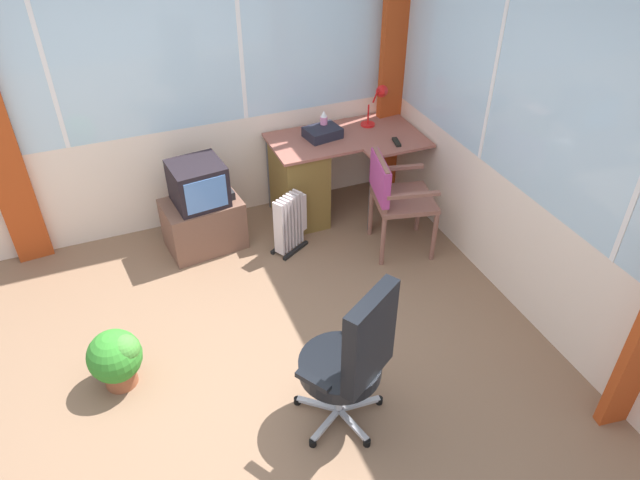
{
  "coord_description": "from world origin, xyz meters",
  "views": [
    {
      "loc": [
        -0.45,
        -2.61,
        3.14
      ],
      "look_at": [
        0.83,
        0.56,
        0.61
      ],
      "focal_mm": 33.1,
      "sensor_mm": 36.0,
      "label": 1
    }
  ],
  "objects_px": {
    "potted_plant": "(117,357)",
    "space_heater": "(291,222)",
    "spray_bottle": "(324,123)",
    "desk": "(305,178)",
    "tv_remote": "(397,142)",
    "paper_tray": "(323,133)",
    "wooden_armchair": "(391,191)",
    "desk_lamp": "(379,100)",
    "tv_on_stand": "(202,211)",
    "office_chair": "(353,356)"
  },
  "relations": [
    {
      "from": "wooden_armchair",
      "to": "tv_on_stand",
      "type": "relative_size",
      "value": 1.09
    },
    {
      "from": "wooden_armchair",
      "to": "tv_on_stand",
      "type": "bearing_deg",
      "value": 156.8
    },
    {
      "from": "desk_lamp",
      "to": "tv_on_stand",
      "type": "height_order",
      "value": "desk_lamp"
    },
    {
      "from": "office_chair",
      "to": "paper_tray",
      "type": "bearing_deg",
      "value": 71.99
    },
    {
      "from": "tv_on_stand",
      "to": "potted_plant",
      "type": "relative_size",
      "value": 1.87
    },
    {
      "from": "tv_remote",
      "to": "paper_tray",
      "type": "bearing_deg",
      "value": 160.3
    },
    {
      "from": "spray_bottle",
      "to": "paper_tray",
      "type": "xyz_separation_m",
      "value": [
        -0.04,
        -0.07,
        -0.06
      ]
    },
    {
      "from": "tv_on_stand",
      "to": "potted_plant",
      "type": "xyz_separation_m",
      "value": [
        -0.88,
        -1.31,
        -0.11
      ]
    },
    {
      "from": "space_heater",
      "to": "wooden_armchair",
      "type": "bearing_deg",
      "value": -21.79
    },
    {
      "from": "desk",
      "to": "paper_tray",
      "type": "bearing_deg",
      "value": 10.51
    },
    {
      "from": "wooden_armchair",
      "to": "office_chair",
      "type": "relative_size",
      "value": 0.81
    },
    {
      "from": "tv_on_stand",
      "to": "tv_remote",
      "type": "bearing_deg",
      "value": -6.9
    },
    {
      "from": "space_heater",
      "to": "potted_plant",
      "type": "height_order",
      "value": "space_heater"
    },
    {
      "from": "wooden_armchair",
      "to": "paper_tray",
      "type": "bearing_deg",
      "value": 111.49
    },
    {
      "from": "desk",
      "to": "office_chair",
      "type": "distance_m",
      "value": 2.34
    },
    {
      "from": "desk_lamp",
      "to": "tv_on_stand",
      "type": "relative_size",
      "value": 0.48
    },
    {
      "from": "wooden_armchair",
      "to": "space_heater",
      "type": "relative_size",
      "value": 1.65
    },
    {
      "from": "tv_remote",
      "to": "space_heater",
      "type": "height_order",
      "value": "tv_remote"
    },
    {
      "from": "tv_on_stand",
      "to": "potted_plant",
      "type": "height_order",
      "value": "tv_on_stand"
    },
    {
      "from": "paper_tray",
      "to": "tv_on_stand",
      "type": "bearing_deg",
      "value": -173.21
    },
    {
      "from": "desk",
      "to": "spray_bottle",
      "type": "height_order",
      "value": "spray_bottle"
    },
    {
      "from": "desk",
      "to": "paper_tray",
      "type": "height_order",
      "value": "paper_tray"
    },
    {
      "from": "paper_tray",
      "to": "spray_bottle",
      "type": "bearing_deg",
      "value": 59.97
    },
    {
      "from": "space_heater",
      "to": "potted_plant",
      "type": "xyz_separation_m",
      "value": [
        -1.56,
        -1.0,
        -0.02
      ]
    },
    {
      "from": "potted_plant",
      "to": "space_heater",
      "type": "bearing_deg",
      "value": 32.5
    },
    {
      "from": "paper_tray",
      "to": "potted_plant",
      "type": "relative_size",
      "value": 0.69
    },
    {
      "from": "paper_tray",
      "to": "potted_plant",
      "type": "bearing_deg",
      "value": -144.61
    },
    {
      "from": "desk_lamp",
      "to": "spray_bottle",
      "type": "distance_m",
      "value": 0.54
    },
    {
      "from": "desk_lamp",
      "to": "spray_bottle",
      "type": "relative_size",
      "value": 1.8
    },
    {
      "from": "paper_tray",
      "to": "tv_on_stand",
      "type": "relative_size",
      "value": 0.37
    },
    {
      "from": "desk_lamp",
      "to": "potted_plant",
      "type": "bearing_deg",
      "value": -150.5
    },
    {
      "from": "tv_remote",
      "to": "wooden_armchair",
      "type": "height_order",
      "value": "wooden_armchair"
    },
    {
      "from": "office_chair",
      "to": "potted_plant",
      "type": "distance_m",
      "value": 1.59
    },
    {
      "from": "potted_plant",
      "to": "desk_lamp",
      "type": "bearing_deg",
      "value": 29.5
    },
    {
      "from": "desk",
      "to": "tv_on_stand",
      "type": "distance_m",
      "value": 0.98
    },
    {
      "from": "tv_on_stand",
      "to": "spray_bottle",
      "type": "bearing_deg",
      "value": 9.8
    },
    {
      "from": "tv_remote",
      "to": "tv_on_stand",
      "type": "relative_size",
      "value": 0.18
    },
    {
      "from": "spray_bottle",
      "to": "potted_plant",
      "type": "distance_m",
      "value": 2.65
    },
    {
      "from": "desk_lamp",
      "to": "tv_on_stand",
      "type": "bearing_deg",
      "value": -174.81
    },
    {
      "from": "spray_bottle",
      "to": "desk",
      "type": "bearing_deg",
      "value": -155.52
    },
    {
      "from": "spray_bottle",
      "to": "potted_plant",
      "type": "height_order",
      "value": "spray_bottle"
    },
    {
      "from": "paper_tray",
      "to": "tv_on_stand",
      "type": "height_order",
      "value": "paper_tray"
    },
    {
      "from": "spray_bottle",
      "to": "paper_tray",
      "type": "height_order",
      "value": "spray_bottle"
    },
    {
      "from": "space_heater",
      "to": "spray_bottle",
      "type": "bearing_deg",
      "value": 45.28
    },
    {
      "from": "tv_remote",
      "to": "wooden_armchair",
      "type": "bearing_deg",
      "value": -108.85
    },
    {
      "from": "potted_plant",
      "to": "tv_on_stand",
      "type": "bearing_deg",
      "value": 56.16
    },
    {
      "from": "office_chair",
      "to": "spray_bottle",
      "type": "bearing_deg",
      "value": 71.61
    },
    {
      "from": "desk_lamp",
      "to": "tv_remote",
      "type": "relative_size",
      "value": 2.59
    },
    {
      "from": "tv_on_stand",
      "to": "potted_plant",
      "type": "bearing_deg",
      "value": -123.84
    },
    {
      "from": "desk_lamp",
      "to": "space_heater",
      "type": "xyz_separation_m",
      "value": [
        -1.03,
        -0.47,
        -0.75
      ]
    }
  ]
}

